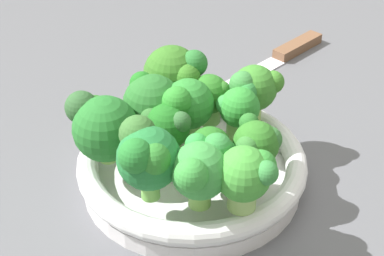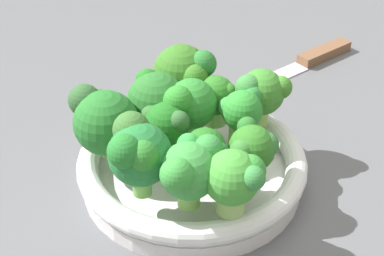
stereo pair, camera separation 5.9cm
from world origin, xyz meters
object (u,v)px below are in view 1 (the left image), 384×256
broccoli_floret_5 (200,169)px  broccoli_floret_8 (214,150)px  bowl (192,167)px  broccoli_floret_1 (102,125)px  broccoli_floret_2 (247,175)px  broccoli_floret_3 (187,106)px  broccoli_floret_12 (211,96)px  broccoli_floret_4 (256,144)px  broccoli_floret_10 (238,110)px  broccoli_floret_11 (254,88)px  broccoli_floret_0 (147,155)px  broccoli_floret_9 (167,128)px  broccoli_floret_7 (175,74)px  broccoli_floret_6 (153,102)px  knife (278,58)px

broccoli_floret_5 → broccoli_floret_8: (2.18, 3.65, -0.97)cm
bowl → broccoli_floret_5: 10.25cm
broccoli_floret_1 → broccoli_floret_2: broccoli_floret_1 is taller
broccoli_floret_3 → broccoli_floret_12: 4.44cm
broccoli_floret_12 → broccoli_floret_3: bearing=-138.9°
broccoli_floret_4 → broccoli_floret_10: size_ratio=0.91×
broccoli_floret_2 → broccoli_floret_5: broccoli_floret_5 is taller
broccoli_floret_1 → broccoli_floret_8: 11.52cm
broccoli_floret_5 → broccoli_floret_11: (8.80, 12.45, -0.04)cm
broccoli_floret_8 → broccoli_floret_4: bearing=-1.5°
bowl → broccoli_floret_11: size_ratio=3.67×
broccoli_floret_0 → broccoli_floret_1: size_ratio=1.06×
bowl → broccoli_floret_9: size_ratio=4.07×
broccoli_floret_2 → broccoli_floret_7: (-3.12, 17.96, 0.73)cm
broccoli_floret_12 → broccoli_floret_9: bearing=-138.3°
broccoli_floret_2 → broccoli_floret_11: broccoli_floret_11 is taller
broccoli_floret_9 → bowl: bearing=1.0°
broccoli_floret_5 → broccoli_floret_12: 13.89cm
broccoli_floret_11 → broccoli_floret_12: broccoli_floret_11 is taller
broccoli_floret_10 → broccoli_floret_2: bearing=-101.9°
broccoli_floret_2 → broccoli_floret_8: 5.20cm
broccoli_floret_0 → broccoli_floret_7: (5.37, 14.81, -0.45)cm
broccoli_floret_2 → broccoli_floret_6: bearing=115.4°
broccoli_floret_3 → broccoli_floret_10: (5.26, -1.20, -0.52)cm
broccoli_floret_6 → broccoli_floret_7: size_ratio=0.93×
bowl → broccoli_floret_6: size_ratio=3.39×
broccoli_floret_11 → broccoli_floret_8: bearing=-126.9°
broccoli_floret_10 → broccoli_floret_0: bearing=-145.9°
broccoli_floret_1 → broccoli_floret_11: size_ratio=1.13×
broccoli_floret_1 → broccoli_floret_3: (8.85, 1.28, 0.33)cm
broccoli_floret_5 → broccoli_floret_10: 11.06cm
broccoli_floret_2 → broccoli_floret_9: bearing=121.4°
broccoli_floret_7 → broccoli_floret_1: bearing=-138.9°
broccoli_floret_11 → knife: 23.91cm
knife → broccoli_floret_2: bearing=-114.4°
broccoli_floret_3 → broccoli_floret_9: 3.56cm
broccoli_floret_1 → broccoli_floret_7: broccoli_floret_7 is taller
broccoli_floret_2 → broccoli_floret_5: bearing=163.4°
broccoli_floret_7 → broccoli_floret_9: broccoli_floret_7 is taller
broccoli_floret_2 → broccoli_floret_5: 4.19cm
broccoli_floret_3 → broccoli_floret_12: (3.27, 2.85, -0.96)cm
broccoli_floret_9 → broccoli_floret_12: broccoli_floret_9 is taller
broccoli_floret_0 → broccoli_floret_2: size_ratio=1.23×
bowl → broccoli_floret_2: 11.35cm
broccoli_floret_2 → broccoli_floret_3: bearing=104.9°
broccoli_floret_3 → broccoli_floret_8: 6.92cm
broccoli_floret_2 → broccoli_floret_8: size_ratio=1.17×
broccoli_floret_12 → broccoli_floret_10: bearing=-63.8°
broccoli_floret_0 → broccoli_floret_3: 10.03cm
broccoli_floret_0 → broccoli_floret_2: broccoli_floret_0 is taller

